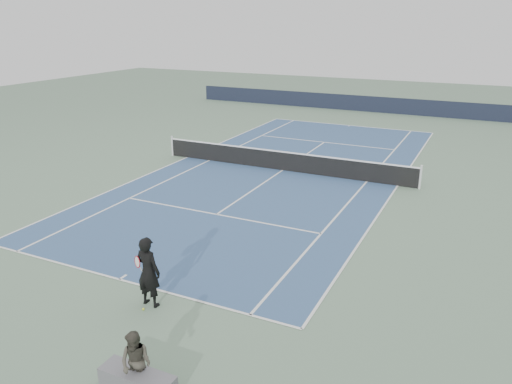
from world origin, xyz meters
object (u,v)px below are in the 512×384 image
at_px(spectator_bench, 137,373).
at_px(tennis_ball, 143,309).
at_px(tennis_player, 148,272).
at_px(tennis_net, 283,160).

bearing_deg(spectator_bench, tennis_ball, 126.06).
relative_size(tennis_player, spectator_bench, 1.18).
bearing_deg(tennis_player, spectator_bench, -57.08).
bearing_deg(tennis_player, tennis_net, 97.16).
xyz_separation_m(tennis_net, spectator_bench, (3.35, -15.28, -0.01)).
distance_m(tennis_net, spectator_bench, 15.64).
distance_m(tennis_net, tennis_ball, 12.95).
height_order(tennis_net, spectator_bench, spectator_bench).
relative_size(tennis_player, tennis_ball, 29.04).
height_order(tennis_ball, spectator_bench, spectator_bench).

